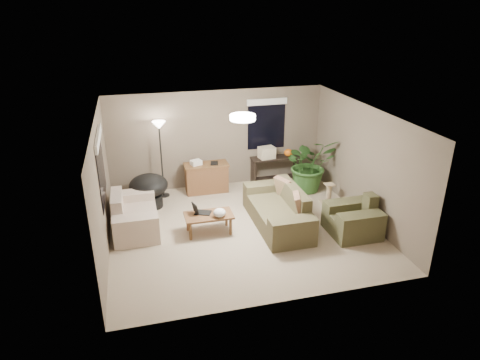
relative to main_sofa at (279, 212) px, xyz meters
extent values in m
plane|color=tan|center=(-0.82, 0.00, -0.29)|extent=(5.50, 5.50, 0.00)
plane|color=white|center=(-0.82, 0.00, 2.21)|extent=(5.50, 5.50, 0.00)
plane|color=#6D6051|center=(-0.82, 2.50, 0.96)|extent=(5.50, 0.00, 5.50)
plane|color=#6D6051|center=(-0.82, -2.50, 0.96)|extent=(5.50, 0.00, 5.50)
plane|color=#6D6051|center=(-3.57, 0.00, 0.96)|extent=(0.00, 5.00, 5.00)
plane|color=#6D6051|center=(1.93, 0.00, 0.96)|extent=(0.00, 5.00, 5.00)
cube|color=brown|center=(-0.04, 0.00, -0.08)|extent=(0.95, 1.48, 0.42)
cube|color=#453F29|center=(0.32, 0.00, 0.34)|extent=(0.22, 1.48, 0.43)
cube|color=#4D472E|center=(-0.04, -0.92, 0.01)|extent=(0.95, 0.36, 0.60)
cube|color=brown|center=(-0.04, 0.92, 0.01)|extent=(0.95, 0.36, 0.60)
cube|color=#8C7251|center=(0.26, -0.45, 0.36)|extent=(0.35, 0.50, 0.47)
cube|color=#8C7251|center=(0.26, 0.45, 0.36)|extent=(0.39, 0.51, 0.47)
cube|color=beige|center=(-3.02, 0.56, -0.08)|extent=(0.90, 0.88, 0.42)
cube|color=beige|center=(-3.36, 0.56, 0.34)|extent=(0.22, 0.88, 0.43)
cube|color=beige|center=(-3.02, -0.06, 0.01)|extent=(0.90, 0.36, 0.60)
cube|color=beige|center=(-3.02, 1.18, 0.01)|extent=(0.90, 0.36, 0.60)
cube|color=#4C4A2D|center=(1.35, -0.76, -0.08)|extent=(0.95, 0.28, 0.42)
cube|color=#47452A|center=(1.71, -0.76, 0.34)|extent=(0.22, 0.28, 0.43)
cube|color=brown|center=(1.35, -1.08, 0.01)|extent=(0.95, 0.36, 0.60)
cube|color=#4D4C2E|center=(1.35, -0.44, 0.01)|extent=(0.95, 0.36, 0.60)
cube|color=brown|center=(-1.54, 0.02, 0.11)|extent=(1.00, 0.55, 0.04)
cylinder|color=brown|center=(-1.96, -0.18, -0.10)|extent=(0.06, 0.06, 0.38)
cylinder|color=brown|center=(-1.12, -0.18, -0.10)|extent=(0.06, 0.06, 0.38)
cylinder|color=brown|center=(-1.96, 0.22, -0.10)|extent=(0.06, 0.06, 0.38)
cylinder|color=brown|center=(-1.12, 0.22, -0.10)|extent=(0.06, 0.06, 0.38)
cube|color=black|center=(-1.64, 0.12, 0.13)|extent=(0.39, 0.34, 0.02)
cube|color=black|center=(-1.80, 0.12, 0.25)|extent=(0.13, 0.24, 0.22)
ellipsoid|color=white|center=(-1.34, -0.13, 0.22)|extent=(0.29, 0.27, 0.18)
cube|color=brown|center=(-1.20, 2.11, 0.06)|extent=(1.05, 0.45, 0.71)
cube|color=brown|center=(-1.20, 2.11, 0.44)|extent=(1.10, 0.50, 0.04)
cube|color=silver|center=(-1.45, 2.11, 0.52)|extent=(0.30, 0.27, 0.12)
cube|color=black|center=(-1.00, 2.06, 0.48)|extent=(0.22, 0.25, 0.04)
cube|color=black|center=(0.64, 2.15, 0.44)|extent=(1.30, 0.40, 0.04)
cube|color=black|center=(0.04, 2.15, 0.06)|extent=(0.05, 0.38, 0.71)
cube|color=black|center=(1.24, 2.15, 0.06)|extent=(0.05, 0.38, 0.71)
cube|color=black|center=(0.64, 2.15, -0.14)|extent=(1.25, 0.36, 0.03)
ellipsoid|color=orange|center=(0.99, 2.15, 0.55)|extent=(0.23, 0.23, 0.19)
cube|color=beige|center=(0.39, 2.15, 0.60)|extent=(0.43, 0.35, 0.30)
cylinder|color=black|center=(-2.67, 1.58, -0.14)|extent=(0.60, 0.60, 0.30)
ellipsoid|color=black|center=(-2.67, 1.58, 0.26)|extent=(1.19, 1.19, 0.50)
cylinder|color=black|center=(-2.29, 2.12, -0.28)|extent=(0.28, 0.28, 0.02)
cylinder|color=black|center=(-2.29, 2.12, 0.61)|extent=(0.04, 0.04, 1.78)
cone|color=white|center=(-2.29, 2.12, 1.53)|extent=(0.32, 0.32, 0.18)
cylinder|color=white|center=(-0.82, 0.00, 2.15)|extent=(0.50, 0.50, 0.10)
imported|color=#2D5923|center=(1.35, 1.55, 0.26)|extent=(1.27, 1.41, 1.10)
cube|color=tan|center=(1.50, 0.69, -0.28)|extent=(0.32, 0.32, 0.03)
cylinder|color=tan|center=(1.50, 0.69, -0.04)|extent=(0.12, 0.12, 0.44)
cube|color=tan|center=(1.50, 0.69, 0.19)|extent=(0.22, 0.22, 0.03)
cube|color=black|center=(-3.56, 0.30, 1.26)|extent=(0.01, 1.50, 1.30)
cube|color=white|center=(-3.54, 0.30, 1.86)|extent=(0.05, 1.56, 0.16)
cube|color=black|center=(0.48, 2.48, 1.26)|extent=(1.00, 0.01, 1.30)
cube|color=white|center=(0.48, 2.46, 1.86)|extent=(1.06, 0.05, 0.16)
camera|label=1|loc=(-2.89, -7.78, 4.22)|focal=32.00mm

